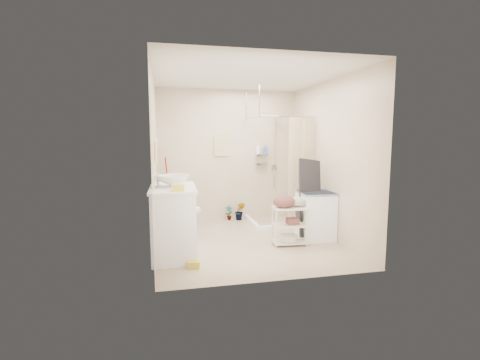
# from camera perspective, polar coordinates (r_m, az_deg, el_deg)

# --- Properties ---
(floor) EXTENTS (3.20, 3.20, 0.00)m
(floor) POSITION_cam_1_polar(r_m,az_deg,el_deg) (5.69, 1.10, -9.96)
(floor) COLOR #BAA98B
(floor) RESTS_ON ground
(ceiling) EXTENTS (2.80, 3.20, 0.04)m
(ceiling) POSITION_cam_1_polar(r_m,az_deg,el_deg) (5.52, 1.16, 16.80)
(ceiling) COLOR silver
(ceiling) RESTS_ON ground
(wall_back) EXTENTS (2.80, 0.04, 2.60)m
(wall_back) POSITION_cam_1_polar(r_m,az_deg,el_deg) (7.02, -1.91, 4.07)
(wall_back) COLOR beige
(wall_back) RESTS_ON ground
(wall_front) EXTENTS (2.80, 0.04, 2.60)m
(wall_front) POSITION_cam_1_polar(r_m,az_deg,el_deg) (3.92, 6.56, 1.65)
(wall_front) COLOR beige
(wall_front) RESTS_ON ground
(wall_left) EXTENTS (0.04, 3.20, 2.60)m
(wall_left) POSITION_cam_1_polar(r_m,az_deg,el_deg) (5.31, -13.76, 2.91)
(wall_left) COLOR beige
(wall_left) RESTS_ON ground
(wall_right) EXTENTS (0.04, 3.20, 2.60)m
(wall_right) POSITION_cam_1_polar(r_m,az_deg,el_deg) (5.94, 14.41, 3.31)
(wall_right) COLOR beige
(wall_right) RESTS_ON ground
(vanity) EXTENTS (0.65, 1.13, 0.98)m
(vanity) POSITION_cam_1_polar(r_m,az_deg,el_deg) (5.02, -10.84, -6.63)
(vanity) COLOR white
(vanity) RESTS_ON ground
(sink) EXTENTS (0.55, 0.55, 0.16)m
(sink) POSITION_cam_1_polar(r_m,az_deg,el_deg) (4.95, -10.98, -0.10)
(sink) COLOR silver
(sink) RESTS_ON vanity
(counter_basket) EXTENTS (0.16, 0.13, 0.09)m
(counter_basket) POSITION_cam_1_polar(r_m,az_deg,el_deg) (4.55, -10.12, -1.19)
(counter_basket) COLOR yellow
(counter_basket) RESTS_ON vanity
(floor_basket) EXTENTS (0.25, 0.21, 0.12)m
(floor_basket) POSITION_cam_1_polar(r_m,az_deg,el_deg) (4.62, -7.64, -13.35)
(floor_basket) COLOR gold
(floor_basket) RESTS_ON ground
(toilet) EXTENTS (0.80, 0.51, 0.78)m
(toilet) POSITION_cam_1_polar(r_m,az_deg,el_deg) (6.09, -9.96, -5.13)
(toilet) COLOR white
(toilet) RESTS_ON ground
(mop) EXTENTS (0.15, 0.15, 1.28)m
(mop) POSITION_cam_1_polar(r_m,az_deg,el_deg) (6.91, -12.04, -1.63)
(mop) COLOR #A30C05
(mop) RESTS_ON ground
(potted_plant_a) EXTENTS (0.16, 0.11, 0.29)m
(potted_plant_a) POSITION_cam_1_polar(r_m,az_deg,el_deg) (7.03, -1.83, -5.41)
(potted_plant_a) COLOR brown
(potted_plant_a) RESTS_ON ground
(potted_plant_b) EXTENTS (0.24, 0.21, 0.37)m
(potted_plant_b) POSITION_cam_1_polar(r_m,az_deg,el_deg) (7.02, -0.02, -5.13)
(potted_plant_b) COLOR brown
(potted_plant_b) RESTS_ON ground
(hanging_towel) EXTENTS (0.28, 0.03, 0.42)m
(hanging_towel) POSITION_cam_1_polar(r_m,az_deg,el_deg) (6.97, -3.11, 5.69)
(hanging_towel) COLOR #C6BB89
(hanging_towel) RESTS_ON wall_back
(towel_ring) EXTENTS (0.04, 0.22, 0.34)m
(towel_ring) POSITION_cam_1_polar(r_m,az_deg,el_deg) (5.10, -13.64, 4.66)
(towel_ring) COLOR #F5DB89
(towel_ring) RESTS_ON wall_left
(tp_holder) EXTENTS (0.08, 0.12, 0.14)m
(tp_holder) POSITION_cam_1_polar(r_m,az_deg,el_deg) (5.43, -13.14, -3.16)
(tp_holder) COLOR silver
(tp_holder) RESTS_ON wall_left
(shower) EXTENTS (1.10, 1.10, 2.10)m
(shower) POSITION_cam_1_polar(r_m,az_deg,el_deg) (6.72, 6.11, 1.76)
(shower) COLOR white
(shower) RESTS_ON ground
(shampoo_bottle_a) EXTENTS (0.11, 0.12, 0.23)m
(shampoo_bottle_a) POSITION_cam_1_polar(r_m,az_deg,el_deg) (7.08, 2.97, 5.18)
(shampoo_bottle_a) COLOR white
(shampoo_bottle_a) RESTS_ON shower
(shampoo_bottle_b) EXTENTS (0.09, 0.09, 0.18)m
(shampoo_bottle_b) POSITION_cam_1_polar(r_m,az_deg,el_deg) (7.12, 4.22, 5.00)
(shampoo_bottle_b) COLOR #38529E
(shampoo_bottle_b) RESTS_ON shower
(washing_machine) EXTENTS (0.56, 0.58, 0.78)m
(washing_machine) POSITION_cam_1_polar(r_m,az_deg,el_deg) (5.87, 12.28, -5.67)
(washing_machine) COLOR white
(washing_machine) RESTS_ON ground
(laundry_rack) EXTENTS (0.54, 0.35, 0.71)m
(laundry_rack) POSITION_cam_1_polar(r_m,az_deg,el_deg) (5.47, 8.14, -6.85)
(laundry_rack) COLOR beige
(laundry_rack) RESTS_ON ground
(ironing_board) EXTENTS (0.39, 0.15, 1.35)m
(ironing_board) POSITION_cam_1_polar(r_m,az_deg,el_deg) (5.80, 11.42, -2.90)
(ironing_board) COLOR black
(ironing_board) RESTS_ON ground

